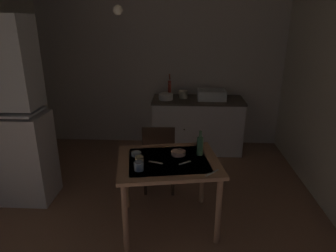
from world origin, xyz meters
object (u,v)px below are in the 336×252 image
object	(u,v)px
sink_basin	(211,94)
hand_pump	(169,88)
chair_far_side	(159,156)
hutch_cabinet	(9,120)
teacup_mint	(140,160)
glass_bottle	(200,145)
serving_bowl_wide	(178,153)
mixing_bowl_counter	(166,97)
dining_table	(168,169)

from	to	relation	value
sink_basin	hand_pump	distance (m)	0.67
chair_far_side	sink_basin	bearing A→B (deg)	61.25
hutch_cabinet	teacup_mint	distance (m)	1.64
hutch_cabinet	sink_basin	distance (m)	2.86
chair_far_side	glass_bottle	size ratio (longest dim) A/B	3.44
hand_pump	chair_far_side	distance (m)	1.48
teacup_mint	serving_bowl_wide	bearing A→B (deg)	31.80
chair_far_side	hutch_cabinet	bearing A→B (deg)	-172.32
mixing_bowl_counter	glass_bottle	world-z (taller)	glass_bottle
dining_table	teacup_mint	distance (m)	0.32
mixing_bowl_counter	dining_table	bearing A→B (deg)	-85.94
mixing_bowl_counter	serving_bowl_wide	world-z (taller)	mixing_bowl_counter
sink_basin	mixing_bowl_counter	world-z (taller)	sink_basin
hand_pump	teacup_mint	distance (m)	2.13
sink_basin	mixing_bowl_counter	size ratio (longest dim) A/B	1.97
mixing_bowl_counter	glass_bottle	xyz separation A→B (m)	(0.45, -1.77, -0.06)
chair_far_side	teacup_mint	size ratio (longest dim) A/B	10.93
mixing_bowl_counter	serving_bowl_wide	bearing A→B (deg)	-82.58
dining_table	teacup_mint	xyz separation A→B (m)	(-0.27, -0.10, 0.14)
hand_pump	mixing_bowl_counter	distance (m)	0.16
hutch_cabinet	hand_pump	world-z (taller)	hutch_cabinet
glass_bottle	dining_table	bearing A→B (deg)	-156.41
glass_bottle	chair_far_side	bearing A→B (deg)	132.68
serving_bowl_wide	teacup_mint	distance (m)	0.43
teacup_mint	hutch_cabinet	bearing A→B (deg)	161.75
sink_basin	serving_bowl_wide	size ratio (longest dim) A/B	2.98
hand_pump	mixing_bowl_counter	xyz separation A→B (m)	(-0.05, -0.10, -0.12)
mixing_bowl_counter	chair_far_side	size ratio (longest dim) A/B	0.25
mixing_bowl_counter	teacup_mint	xyz separation A→B (m)	(-0.14, -2.01, -0.13)
chair_far_side	serving_bowl_wide	bearing A→B (deg)	-64.68
chair_far_side	serving_bowl_wide	size ratio (longest dim) A/B	6.08
sink_basin	hand_pump	world-z (taller)	hand_pump
sink_basin	dining_table	xyz separation A→B (m)	(-0.58, -1.96, -0.30)
hutch_cabinet	chair_far_side	xyz separation A→B (m)	(1.68, 0.23, -0.51)
chair_far_side	glass_bottle	xyz separation A→B (m)	(0.46, -0.50, 0.37)
dining_table	sink_basin	bearing A→B (deg)	73.46
dining_table	chair_far_side	xyz separation A→B (m)	(-0.14, 0.64, -0.17)
mixing_bowl_counter	dining_table	world-z (taller)	mixing_bowl_counter
sink_basin	hutch_cabinet	bearing A→B (deg)	-147.16
dining_table	chair_far_side	world-z (taller)	chair_far_side
hutch_cabinet	teacup_mint	bearing A→B (deg)	-18.25
chair_far_side	serving_bowl_wide	distance (m)	0.63
teacup_mint	sink_basin	bearing A→B (deg)	67.46
sink_basin	mixing_bowl_counter	distance (m)	0.72
serving_bowl_wide	glass_bottle	bearing A→B (deg)	2.03
dining_table	chair_far_side	size ratio (longest dim) A/B	1.24
hand_pump	teacup_mint	world-z (taller)	hand_pump
sink_basin	dining_table	bearing A→B (deg)	-106.54
hand_pump	dining_table	world-z (taller)	hand_pump
mixing_bowl_counter	serving_bowl_wide	distance (m)	1.80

